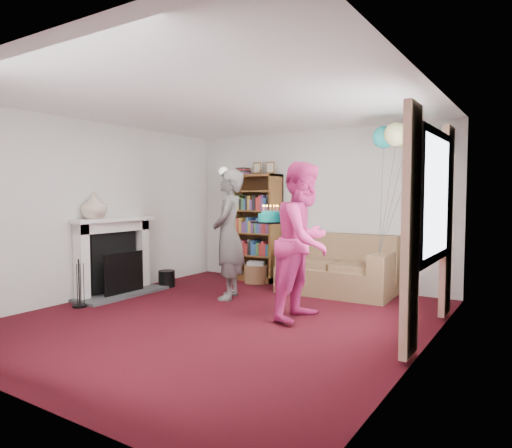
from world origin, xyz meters
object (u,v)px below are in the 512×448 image
Objects in this scene: sofa at (338,271)px; person_magenta at (304,241)px; bookcase at (256,228)px; person_striped at (229,235)px; birthday_cake at (270,218)px.

sofa is 0.89× the size of person_magenta.
bookcase reaches higher than person_striped.
birthday_cake is (-0.29, -1.49, 0.85)m from sofa.
bookcase is 2.18m from birthday_cake.
person_striped is 0.96m from birthday_cake.
sofa is at bearing 109.80° from person_striped.
bookcase is 2.54m from person_magenta.
birthday_cake is at bearing -102.55° from sofa.
person_magenta is at bearing -44.48° from bookcase.
person_striped is (-1.16, -1.18, 0.58)m from sofa.
person_magenta is 0.57m from birthday_cake.
person_striped is 5.03× the size of birthday_cake.
bookcase reaches higher than person_magenta.
person_magenta reaches higher than person_striped.
bookcase is 1.48m from person_striped.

